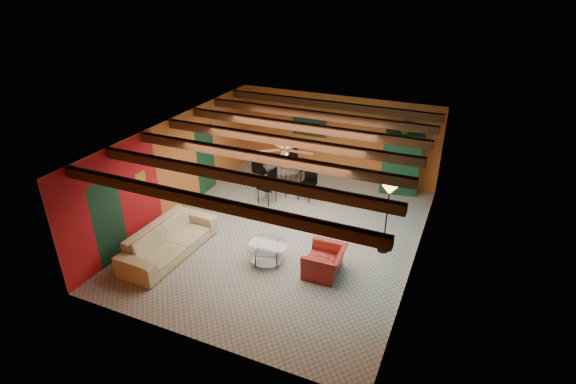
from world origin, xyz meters
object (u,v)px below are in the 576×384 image
at_px(coffee_table, 267,253).
at_px(floor_lamp, 386,219).
at_px(armchair, 325,262).
at_px(vase, 284,155).
at_px(armoire, 402,164).
at_px(potted_plant, 407,127).
at_px(sofa, 169,240).
at_px(dining_table, 284,175).

distance_m(coffee_table, floor_lamp, 2.93).
bearing_deg(armchair, vase, -145.40).
xyz_separation_m(armoire, vase, (-3.23, -1.46, 0.32)).
bearing_deg(armoire, potted_plant, 0.00).
distance_m(coffee_table, vase, 3.80).
bearing_deg(sofa, vase, -13.59).
height_order(armoire, vase, armoire).
height_order(armchair, floor_lamp, floor_lamp).
xyz_separation_m(coffee_table, floor_lamp, (2.39, 1.57, 0.64)).
relative_size(sofa, potted_plant, 5.14).
bearing_deg(dining_table, sofa, -105.70).
height_order(coffee_table, dining_table, dining_table).
bearing_deg(floor_lamp, dining_table, 151.40).
distance_m(armchair, vase, 4.29).
bearing_deg(potted_plant, armchair, -98.57).
xyz_separation_m(coffee_table, potted_plant, (2.10, 4.95, 1.83)).
height_order(armchair, vase, vase).
xyz_separation_m(potted_plant, vase, (-3.23, -1.46, -0.84)).
height_order(sofa, armoire, armoire).
bearing_deg(potted_plant, floor_lamp, -85.14).
xyz_separation_m(sofa, potted_plant, (4.39, 5.58, 1.70)).
relative_size(coffee_table, armoire, 0.53).
bearing_deg(floor_lamp, armoire, 94.86).
relative_size(floor_lamp, potted_plant, 3.51).
xyz_separation_m(armchair, floor_lamp, (1.01, 1.43, 0.58)).
xyz_separation_m(sofa, armchair, (3.67, 0.76, -0.07)).
bearing_deg(armchair, dining_table, -145.40).
distance_m(dining_table, armoire, 3.57).
distance_m(armoire, vase, 3.57).
bearing_deg(sofa, armchair, -76.12).
xyz_separation_m(dining_table, potted_plant, (3.23, 1.46, 1.51)).
xyz_separation_m(armchair, vase, (-2.51, 3.36, 0.92)).
bearing_deg(potted_plant, armoire, 0.00).
bearing_deg(potted_plant, dining_table, -155.66).
relative_size(armoire, floor_lamp, 1.03).
height_order(sofa, armchair, sofa).
xyz_separation_m(armchair, potted_plant, (0.73, 4.82, 1.76)).
distance_m(armoire, floor_lamp, 3.40).
height_order(sofa, potted_plant, potted_plant).
distance_m(sofa, coffee_table, 2.38).
distance_m(armoire, potted_plant, 1.16).
relative_size(sofa, floor_lamp, 1.47).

